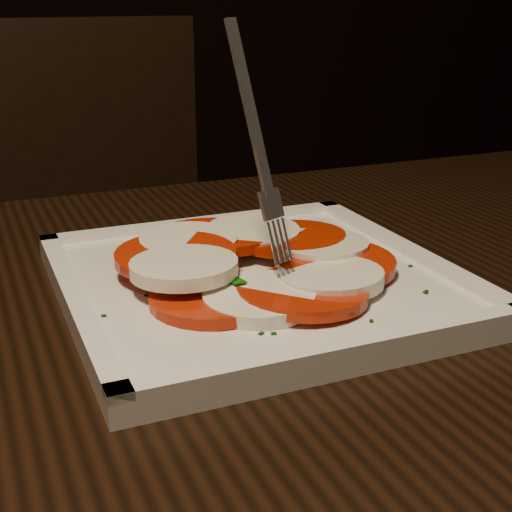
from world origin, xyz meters
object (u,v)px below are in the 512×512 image
table (352,420)px  chair (118,238)px  plate (256,284)px  fork (250,141)px

table → chair: chair is taller
chair → plate: 0.85m
plate → fork: fork is taller
plate → fork: 0.11m
fork → plate: bearing=26.7°
table → fork: 0.23m
chair → plate: bearing=-101.6°
chair → plate: size_ratio=3.24×
plate → table: bearing=-39.1°
fork → chair: bearing=62.0°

